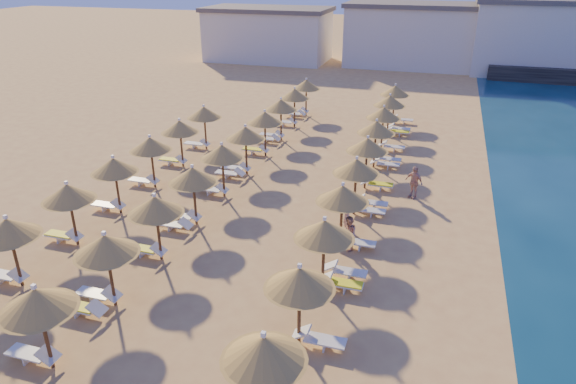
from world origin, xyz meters
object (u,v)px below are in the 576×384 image
(beachgoer_b, at_px, (349,234))
(beachgoer_c, at_px, (414,182))
(parasol_row_west, at_px, (208,164))
(beachgoer_a, at_px, (347,215))
(parasol_row_east, at_px, (350,180))

(beachgoer_b, distance_m, beachgoer_c, 6.92)
(parasol_row_west, height_order, beachgoer_a, parasol_row_west)
(beachgoer_b, bearing_deg, beachgoer_a, 173.36)
(parasol_row_west, distance_m, beachgoer_b, 7.98)
(parasol_row_east, distance_m, parasol_row_west, 7.14)
(beachgoer_c, bearing_deg, parasol_row_west, -124.43)
(beachgoer_b, height_order, beachgoer_c, beachgoer_c)
(parasol_row_west, xyz_separation_m, beachgoer_a, (7.11, -0.16, -1.73))
(beachgoer_b, relative_size, beachgoer_c, 0.90)
(parasol_row_west, relative_size, beachgoer_a, 24.70)
(parasol_row_east, bearing_deg, beachgoer_c, 59.61)
(parasol_row_west, distance_m, beachgoer_a, 7.31)
(beachgoer_a, relative_size, beachgoer_c, 0.89)
(beachgoer_c, bearing_deg, beachgoer_a, -89.27)
(beachgoer_b, bearing_deg, parasol_row_east, 171.37)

